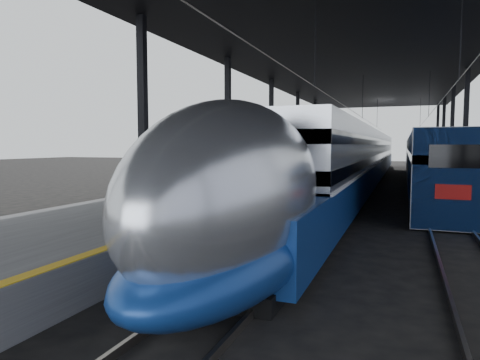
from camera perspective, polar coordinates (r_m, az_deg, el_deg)
The scene contains 8 objects.
ground at distance 13.21m, azimuth -3.43°, elevation -9.53°, with size 160.00×160.00×0.00m, color black.
platform at distance 32.97m, azimuth 5.44°, elevation -0.10°, with size 6.00×80.00×1.00m, color #4C4C4F.
yellow_strip at distance 32.29m, azimuth 10.24°, elevation 0.65°, with size 0.30×80.00×0.01m, color gold.
rails at distance 31.82m, azimuth 19.46°, elevation -1.28°, with size 6.52×80.00×0.16m.
canopy at distance 32.37m, azimuth 15.14°, elevation 14.99°, with size 18.00×75.00×9.47m.
tgv_train at distance 36.29m, azimuth 15.79°, elevation 2.60°, with size 3.02×65.20×4.33m.
second_train at distance 44.51m, azimuth 23.21°, elevation 2.69°, with size 2.84×56.05×3.91m.
child at distance 13.37m, azimuth -13.36°, elevation -3.28°, with size 0.30×0.20×0.84m, color #4C3819.
Camera 1 is at (5.31, -11.65, 3.25)m, focal length 32.00 mm.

